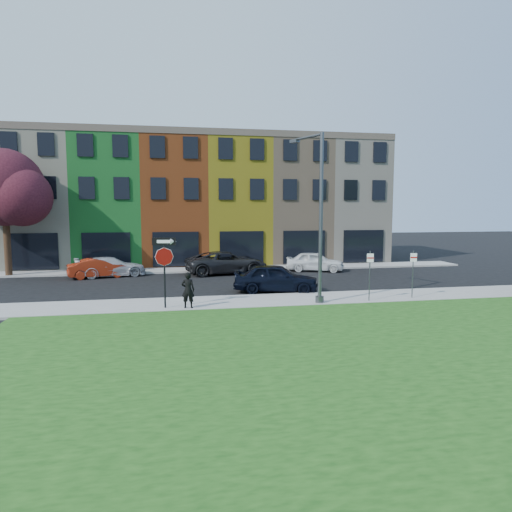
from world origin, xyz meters
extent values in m
plane|color=black|center=(0.00, 0.00, 0.00)|extent=(120.00, 120.00, 0.00)
cube|color=gray|center=(2.00, 3.00, 0.06)|extent=(40.00, 3.00, 0.12)
cube|color=gray|center=(-3.00, 15.00, 0.06)|extent=(40.00, 2.40, 0.12)
cube|color=#BEB99D|center=(-15.00, 21.20, 5.00)|extent=(5.00, 10.00, 10.00)
cube|color=green|center=(-10.00, 21.20, 5.00)|extent=(5.00, 10.00, 10.00)
cube|color=#A1451A|center=(-5.00, 21.20, 5.00)|extent=(5.00, 10.00, 10.00)
cube|color=gold|center=(0.00, 21.20, 5.00)|extent=(5.00, 10.00, 10.00)
cube|color=#8F765C|center=(5.00, 21.20, 5.00)|extent=(5.00, 10.00, 10.00)
cube|color=#BCB19F|center=(10.00, 21.20, 5.00)|extent=(5.00, 10.00, 10.00)
cube|color=black|center=(-2.50, 16.14, 1.50)|extent=(30.00, 0.12, 2.60)
cylinder|color=black|center=(-5.70, 2.11, 1.66)|extent=(0.08, 0.08, 3.08)
cylinder|color=white|center=(-5.70, 2.09, 2.43)|extent=(0.83, 0.18, 0.84)
cylinder|color=#930D08|center=(-5.70, 2.07, 2.43)|extent=(0.79, 0.16, 0.80)
cube|color=black|center=(-5.70, 2.09, 3.11)|extent=(1.04, 0.23, 0.34)
cube|color=white|center=(-5.70, 2.06, 3.11)|extent=(0.65, 0.14, 0.14)
imported|color=black|center=(-4.68, 1.90, 0.93)|extent=(0.76, 0.64, 1.62)
imported|color=black|center=(0.22, 5.56, 0.78)|extent=(3.91, 5.41, 1.56)
imported|color=maroon|center=(-10.10, 12.72, 0.64)|extent=(3.27, 4.53, 1.27)
imported|color=#BABABF|center=(-9.35, 13.10, 0.66)|extent=(3.87, 5.36, 1.32)
imported|color=black|center=(-1.58, 13.00, 0.79)|extent=(4.23, 6.42, 1.58)
imported|color=white|center=(4.90, 13.08, 0.71)|extent=(4.31, 5.22, 1.42)
cylinder|color=#46484B|center=(1.49, 1.90, 4.08)|extent=(0.18, 0.18, 7.91)
cylinder|color=#46484B|center=(1.49, 1.90, 0.27)|extent=(0.40, 0.40, 0.30)
cylinder|color=#46484B|center=(1.14, 2.84, 7.93)|extent=(0.82, 1.91, 0.12)
cube|color=#46484B|center=(0.75, 3.86, 7.88)|extent=(0.43, 0.60, 0.16)
cylinder|color=#46484B|center=(4.00, 1.90, 1.33)|extent=(0.05, 0.05, 2.42)
cube|color=white|center=(4.00, 1.87, 2.20)|extent=(0.31, 0.10, 0.42)
cube|color=#930D08|center=(4.00, 1.85, 2.20)|extent=(0.31, 0.09, 0.06)
cylinder|color=#46484B|center=(6.43, 2.20, 1.30)|extent=(0.05, 0.05, 2.35)
cube|color=white|center=(6.43, 2.17, 2.14)|extent=(0.31, 0.10, 0.42)
cube|color=#930D08|center=(6.43, 2.15, 2.14)|extent=(0.31, 0.09, 0.06)
cylinder|color=black|center=(-16.03, 14.20, 2.13)|extent=(0.44, 0.44, 4.03)
sphere|color=black|center=(-16.03, 14.20, 5.91)|extent=(5.05, 5.05, 5.05)
sphere|color=black|center=(-14.76, 13.44, 5.28)|extent=(3.79, 3.79, 3.79)
sphere|color=black|center=(-15.77, 14.70, 6.80)|extent=(3.03, 3.03, 3.03)
camera|label=1|loc=(-5.43, -18.43, 4.60)|focal=32.00mm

